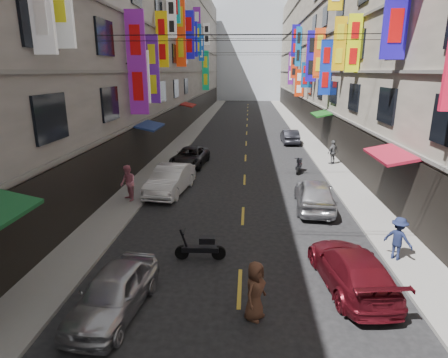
# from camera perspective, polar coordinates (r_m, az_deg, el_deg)

# --- Properties ---
(sidewalk_left) EXTENTS (2.00, 90.00, 0.12)m
(sidewalk_left) POSITION_cam_1_polar(r_m,az_deg,el_deg) (41.10, -4.99, 7.14)
(sidewalk_left) COLOR slate
(sidewalk_left) RESTS_ON ground
(sidewalk_right) EXTENTS (2.00, 90.00, 0.12)m
(sidewalk_right) POSITION_cam_1_polar(r_m,az_deg,el_deg) (41.05, 11.94, 6.85)
(sidewalk_right) COLOR slate
(sidewalk_right) RESTS_ON ground
(building_row_left) EXTENTS (10.14, 90.00, 19.00)m
(building_row_left) POSITION_cam_1_polar(r_m,az_deg,el_deg) (42.05, -13.93, 19.85)
(building_row_left) COLOR gray
(building_row_left) RESTS_ON ground
(building_row_right) EXTENTS (10.14, 90.00, 19.00)m
(building_row_right) POSITION_cam_1_polar(r_m,az_deg,el_deg) (41.95, 21.33, 19.27)
(building_row_right) COLOR #AEA392
(building_row_right) RESTS_ON ground
(haze_block) EXTENTS (18.00, 8.00, 22.00)m
(haze_block) POSITION_cam_1_polar(r_m,az_deg,el_deg) (90.25, 3.84, 18.98)
(haze_block) COLOR #B0B8C4
(haze_block) RESTS_ON ground
(shop_signage) EXTENTS (14.00, 55.00, 12.34)m
(shop_signage) POSITION_cam_1_polar(r_m,az_deg,el_deg) (33.24, 3.09, 20.86)
(shop_signage) COLOR #0F13B0
(shop_signage) RESTS_ON ground
(street_awnings) EXTENTS (13.99, 35.20, 0.41)m
(street_awnings) POSITION_cam_1_polar(r_m,az_deg,el_deg) (24.42, 0.33, 8.06)
(street_awnings) COLOR #165428
(street_awnings) RESTS_ON ground
(overhead_cables) EXTENTS (14.00, 38.04, 1.24)m
(overhead_cables) POSITION_cam_1_polar(r_m,az_deg,el_deg) (28.24, 3.60, 20.91)
(overhead_cables) COLOR black
(overhead_cables) RESTS_ON ground
(lane_markings) EXTENTS (0.12, 80.20, 0.01)m
(lane_markings) POSITION_cam_1_polar(r_m,az_deg,el_deg) (37.69, 3.44, 6.28)
(lane_markings) COLOR gold
(lane_markings) RESTS_ON ground
(scooter_crossing) EXTENTS (1.80, 0.50, 1.14)m
(scooter_crossing) POSITION_cam_1_polar(r_m,az_deg,el_deg) (13.40, -3.51, -10.41)
(scooter_crossing) COLOR black
(scooter_crossing) RESTS_ON ground
(scooter_far_right) EXTENTS (0.67, 1.78, 1.14)m
(scooter_far_right) POSITION_cam_1_polar(r_m,az_deg,el_deg) (25.10, 11.34, 2.01)
(scooter_far_right) COLOR black
(scooter_far_right) RESTS_ON ground
(car_left_near) EXTENTS (1.94, 3.89, 1.27)m
(car_left_near) POSITION_cam_1_polar(r_m,az_deg,el_deg) (11.05, -16.45, -16.19)
(car_left_near) COLOR #B6B6BB
(car_left_near) RESTS_ON ground
(car_left_mid) EXTENTS (2.16, 4.74, 1.51)m
(car_left_mid) POSITION_cam_1_polar(r_m,az_deg,el_deg) (20.52, -8.16, -0.09)
(car_left_mid) COLOR silver
(car_left_mid) RESTS_ON ground
(car_left_far) EXTENTS (2.50, 4.72, 1.26)m
(car_left_far) POSITION_cam_1_polar(r_m,az_deg,el_deg) (26.40, -5.21, 3.38)
(car_left_far) COLOR black
(car_left_far) RESTS_ON ground
(car_right_near) EXTENTS (2.27, 4.51, 1.26)m
(car_right_near) POSITION_cam_1_polar(r_m,az_deg,el_deg) (12.37, 18.82, -12.74)
(car_right_near) COLOR #590F18
(car_right_near) RESTS_ON ground
(car_right_mid) EXTENTS (2.08, 4.50, 1.49)m
(car_right_mid) POSITION_cam_1_polar(r_m,az_deg,el_deg) (18.51, 13.61, -2.21)
(car_right_mid) COLOR #B2B1B6
(car_right_mid) RESTS_ON ground
(car_right_far) EXTENTS (1.48, 3.95, 1.29)m
(car_right_far) POSITION_cam_1_polar(r_m,az_deg,el_deg) (35.17, 9.99, 6.41)
(car_right_far) COLOR #24242B
(car_right_far) RESTS_ON ground
(pedestrian_lfar) EXTENTS (1.02, 1.07, 1.82)m
(pedestrian_lfar) POSITION_cam_1_polar(r_m,az_deg,el_deg) (19.31, -14.43, -0.61)
(pedestrian_lfar) COLOR #CA6A7E
(pedestrian_lfar) RESTS_ON sidewalk_left
(pedestrian_rnear) EXTENTS (1.07, 1.05, 1.53)m
(pedestrian_rnear) POSITION_cam_1_polar(r_m,az_deg,el_deg) (14.33, 25.02, -8.21)
(pedestrian_rnear) COLOR #161D3C
(pedestrian_rnear) RESTS_ON sidewalk_right
(pedestrian_rfar) EXTENTS (1.13, 1.05, 1.69)m
(pedestrian_rfar) POSITION_cam_1_polar(r_m,az_deg,el_deg) (27.33, 16.26, 3.94)
(pedestrian_rfar) COLOR #5B5B5E
(pedestrian_rfar) RESTS_ON sidewalk_right
(pedestrian_crossing) EXTENTS (0.87, 0.97, 1.65)m
(pedestrian_crossing) POSITION_cam_1_polar(r_m,az_deg,el_deg) (10.37, 4.76, -16.61)
(pedestrian_crossing) COLOR #513020
(pedestrian_crossing) RESTS_ON ground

